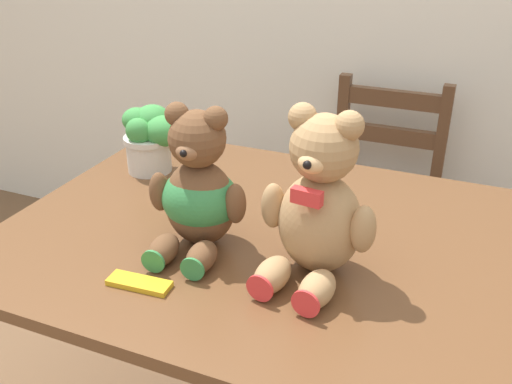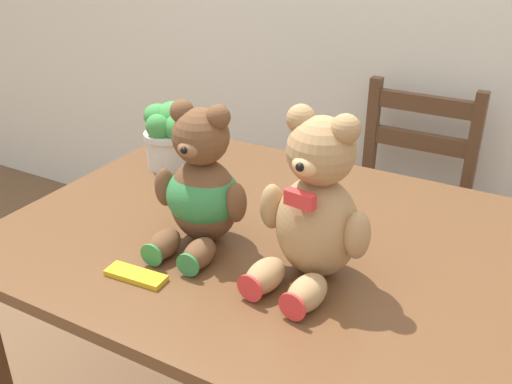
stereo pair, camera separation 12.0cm
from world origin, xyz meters
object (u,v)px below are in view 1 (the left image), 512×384
Objects in this scene: wooden_chair_behind at (376,210)px; teddy_bear_left at (198,192)px; potted_plant at (151,136)px; chocolate_bar at (139,283)px; teddy_bear_right at (318,206)px.

teddy_bear_left is (-0.25, -0.87, 0.43)m from wooden_chair_behind.
wooden_chair_behind is 4.67× the size of potted_plant.
teddy_bear_right is at bearing 31.40° from chocolate_bar.
teddy_bear_right reaches higher than wooden_chair_behind.
potted_plant is at bearing 119.09° from chocolate_bar.
teddy_bear_left is 0.28m from teddy_bear_right.
teddy_bear_left is at bearing 5.84° from teddy_bear_right.
teddy_bear_right is at bearing -27.76° from potted_plant.
wooden_chair_behind is 1.15m from chocolate_bar.
potted_plant is 0.59m from chocolate_bar.
teddy_bear_right is 2.70× the size of chocolate_bar.
teddy_bear_right reaches higher than potted_plant.
wooden_chair_behind is at bearing -81.36° from teddy_bear_right.
teddy_bear_left reaches higher than wooden_chair_behind.
teddy_bear_left reaches higher than chocolate_bar.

